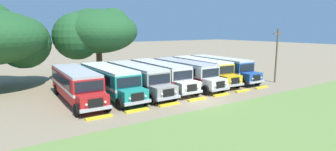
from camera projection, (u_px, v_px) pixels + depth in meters
ground_plane at (199, 101)px, 24.42m from camera, size 220.00×220.00×0.00m
foreground_grass_strip at (271, 125)px, 18.22m from camera, size 80.00×10.74×0.01m
parked_bus_slot_0 at (76, 83)px, 24.37m from camera, size 2.94×10.87×2.82m
parked_bus_slot_1 at (109, 80)px, 25.97m from camera, size 2.84×10.86×2.82m
parked_bus_slot_2 at (137, 77)px, 27.42m from camera, size 2.74×10.85×2.82m
parked_bus_slot_3 at (160, 74)px, 29.46m from camera, size 2.85×10.86×2.82m
parked_bus_slot_4 at (185, 72)px, 30.82m from camera, size 2.71×10.84×2.82m
parked_bus_slot_5 at (202, 69)px, 32.96m from camera, size 3.16×10.90×2.82m
parked_bus_slot_6 at (221, 67)px, 34.56m from camera, size 2.94×10.87×2.82m
curb_wheelstop_0 at (99, 117)px, 19.55m from camera, size 2.00×0.36×0.15m
curb_wheelstop_1 at (137, 110)px, 21.24m from camera, size 2.00×0.36×0.15m
curb_wheelstop_2 at (169, 104)px, 22.93m from camera, size 2.00×0.36×0.15m
curb_wheelstop_3 at (197, 99)px, 24.62m from camera, size 2.00×0.36×0.15m
curb_wheelstop_4 at (221, 95)px, 26.31m from camera, size 2.00×0.36×0.15m
curb_wheelstop_5 at (243, 91)px, 28.00m from camera, size 2.00×0.36×0.15m
curb_wheelstop_6 at (262, 87)px, 29.70m from camera, size 2.00×0.36×0.15m
broad_shade_tree at (96, 31)px, 35.55m from camera, size 11.04×11.32×9.36m
utility_pole at (277, 54)px, 32.32m from camera, size 1.80×0.20×6.50m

